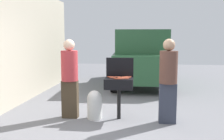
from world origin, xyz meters
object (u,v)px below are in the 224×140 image
at_px(hot_dog_5, 110,77).
at_px(person_right, 168,78).
at_px(hot_dog_3, 125,78).
at_px(hot_dog_2, 117,79).
at_px(hot_dog_8, 121,79).
at_px(bbq_grill, 119,85).
at_px(hot_dog_12, 117,77).
at_px(hot_dog_1, 125,77).
at_px(hot_dog_9, 113,78).
at_px(hot_dog_7, 125,78).
at_px(hot_dog_11, 112,77).
at_px(hot_dog_10, 128,77).
at_px(hot_dog_0, 121,78).
at_px(hot_dog_6, 120,77).
at_px(hot_dog_4, 127,78).
at_px(propane_tank, 95,104).
at_px(parked_minivan, 140,57).
at_px(person_left, 70,76).

xyz_separation_m(hot_dog_5, person_right, (1.20, -0.24, 0.03)).
bearing_deg(hot_dog_3, hot_dog_2, -135.11).
bearing_deg(hot_dog_8, bbq_grill, 112.82).
bearing_deg(hot_dog_12, hot_dog_1, 4.05).
xyz_separation_m(hot_dog_5, hot_dog_9, (0.07, -0.13, 0.00)).
height_order(hot_dog_7, hot_dog_11, same).
bearing_deg(hot_dog_10, hot_dog_9, -149.72).
height_order(hot_dog_3, hot_dog_10, same).
relative_size(hot_dog_1, hot_dog_9, 1.00).
height_order(hot_dog_0, hot_dog_1, same).
bearing_deg(person_right, hot_dog_11, 3.41).
bearing_deg(hot_dog_6, hot_dog_4, -3.53).
bearing_deg(hot_dog_4, hot_dog_3, -147.31).
height_order(hot_dog_1, hot_dog_5, same).
bearing_deg(hot_dog_4, propane_tank, -174.00).
xyz_separation_m(hot_dog_1, hot_dog_12, (-0.17, -0.01, 0.00)).
bearing_deg(propane_tank, hot_dog_1, 12.71).
bearing_deg(hot_dog_1, hot_dog_12, -175.95).
bearing_deg(hot_dog_9, hot_dog_2, -49.61).
distance_m(hot_dog_4, person_right, 0.85).
bearing_deg(propane_tank, hot_dog_10, 15.03).
height_order(hot_dog_5, hot_dog_12, same).
bearing_deg(parked_minivan, hot_dog_11, 78.98).
bearing_deg(hot_dog_8, hot_dog_5, 138.26).
height_order(hot_dog_8, hot_dog_11, same).
xyz_separation_m(hot_dog_0, hot_dog_10, (0.15, 0.19, 0.00)).
distance_m(bbq_grill, hot_dog_6, 0.16).
distance_m(bbq_grill, parked_minivan, 4.25).
height_order(hot_dog_2, hot_dog_5, same).
bearing_deg(person_right, person_left, 8.83).
bearing_deg(hot_dog_12, person_left, -173.62).
relative_size(bbq_grill, hot_dog_12, 6.85).
distance_m(hot_dog_4, hot_dog_6, 0.16).
height_order(propane_tank, parked_minivan, parked_minivan).
xyz_separation_m(hot_dog_7, hot_dog_12, (-0.19, 0.19, 0.00)).
bearing_deg(hot_dog_2, hot_dog_10, 54.50).
relative_size(hot_dog_6, person_right, 0.08).
xyz_separation_m(hot_dog_9, hot_dog_10, (0.32, 0.19, 0.00)).
height_order(hot_dog_4, propane_tank, hot_dog_4).
bearing_deg(hot_dog_7, person_left, 176.61).
relative_size(bbq_grill, person_left, 0.52).
height_order(hot_dog_0, person_left, person_left).
bearing_deg(hot_dog_12, hot_dog_6, -41.36).
bearing_deg(person_left, hot_dog_11, -11.41).
height_order(hot_dog_9, person_left, person_left).
xyz_separation_m(hot_dog_4, hot_dog_12, (-0.22, 0.06, 0.00)).
bearing_deg(person_left, hot_dog_5, -7.38).
bearing_deg(hot_dog_3, hot_dog_4, 32.69).
xyz_separation_m(bbq_grill, hot_dog_8, (0.06, -0.14, 0.15)).
height_order(hot_dog_4, hot_dog_9, same).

